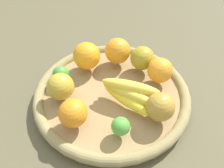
# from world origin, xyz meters

# --- Properties ---
(ground_plane) EXTENTS (2.40, 2.40, 0.00)m
(ground_plane) POSITION_xyz_m (0.00, 0.00, 0.00)
(ground_plane) COLOR brown
(ground_plane) RESTS_ON ground
(basket) EXTENTS (0.44, 0.44, 0.04)m
(basket) POSITION_xyz_m (0.00, 0.00, 0.02)
(basket) COLOR #9B7E4F
(basket) RESTS_ON ground_plane
(orange_0) EXTENTS (0.09, 0.09, 0.08)m
(orange_0) POSITION_xyz_m (-0.02, 0.12, 0.08)
(orange_0) COLOR orange
(orange_0) RESTS_ON basket
(banana_bunch) EXTENTS (0.13, 0.15, 0.06)m
(banana_bunch) POSITION_xyz_m (0.02, -0.06, 0.07)
(banana_bunch) COLOR yellow
(banana_bunch) RESTS_ON basket
(apple_1) EXTENTS (0.10, 0.10, 0.07)m
(apple_1) POSITION_xyz_m (-0.13, 0.04, 0.08)
(apple_1) COLOR gold
(apple_1) RESTS_ON basket
(orange_2) EXTENTS (0.09, 0.09, 0.07)m
(orange_2) POSITION_xyz_m (0.14, -0.03, 0.08)
(orange_2) COLOR orange
(orange_2) RESTS_ON basket
(lime_0) EXTENTS (0.06, 0.06, 0.04)m
(lime_0) POSITION_xyz_m (-0.04, -0.13, 0.06)
(lime_0) COLOR #53A738
(lime_0) RESTS_ON basket
(orange_3) EXTENTS (0.10, 0.10, 0.07)m
(orange_3) POSITION_xyz_m (-0.13, -0.06, 0.08)
(orange_3) COLOR orange
(orange_3) RESTS_ON basket
(orange_1) EXTENTS (0.11, 0.11, 0.08)m
(orange_1) POSITION_xyz_m (0.07, 0.10, 0.08)
(orange_1) COLOR orange
(orange_1) RESTS_ON basket
(apple_2) EXTENTS (0.07, 0.07, 0.07)m
(apple_2) POSITION_xyz_m (0.06, -0.13, 0.08)
(apple_2) COLOR #B78A31
(apple_2) RESTS_ON basket
(apple_0) EXTENTS (0.10, 0.10, 0.07)m
(apple_0) POSITION_xyz_m (0.12, 0.04, 0.08)
(apple_0) COLOR #A59122
(apple_0) RESTS_ON basket
(lime_1) EXTENTS (0.07, 0.07, 0.05)m
(lime_1) POSITION_xyz_m (-0.11, 0.10, 0.07)
(lime_1) COLOR #489330
(lime_1) RESTS_ON basket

